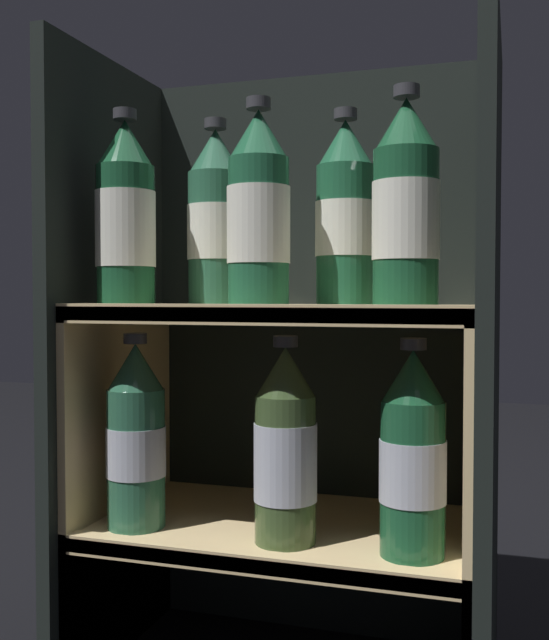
{
  "coord_description": "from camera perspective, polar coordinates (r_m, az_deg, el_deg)",
  "views": [
    {
      "loc": [
        0.3,
        -0.83,
        0.53
      ],
      "look_at": [
        0.0,
        0.11,
        0.5
      ],
      "focal_mm": 42.0,
      "sensor_mm": 36.0,
      "label": 1
    }
  ],
  "objects": [
    {
      "name": "bottle_upper_front_0",
      "position": [
        1.03,
        -11.29,
        7.59
      ],
      "size": [
        0.08,
        0.08,
        0.26
      ],
      "color": "#194C2D",
      "rests_on": "shelf_upper"
    },
    {
      "name": "bottle_upper_front_2",
      "position": [
        0.92,
        9.98,
        8.36
      ],
      "size": [
        0.08,
        0.08,
        0.26
      ],
      "color": "#194C2D",
      "rests_on": "shelf_upper"
    },
    {
      "name": "fridge_side_left",
      "position": [
        1.14,
        -12.38,
        -2.89
      ],
      "size": [
        0.02,
        0.35,
        0.88
      ],
      "primitive_type": "cube",
      "color": "black",
      "rests_on": "ground_plane"
    },
    {
      "name": "bottle_upper_back_1",
      "position": [
        1.02,
        5.41,
        7.78
      ],
      "size": [
        0.08,
        0.08,
        0.26
      ],
      "color": "#1E5638",
      "rests_on": "shelf_upper"
    },
    {
      "name": "shelf_lower",
      "position": [
        1.08,
        0.62,
        -17.42
      ],
      "size": [
        0.52,
        0.31,
        0.22
      ],
      "color": "#DBBC84",
      "rests_on": "ground_plane"
    },
    {
      "name": "bottle_lower_front_0",
      "position": [
        1.04,
        -10.51,
        -8.94
      ],
      "size": [
        0.08,
        0.08,
        0.26
      ],
      "color": "#285B42",
      "rests_on": "shelf_lower"
    },
    {
      "name": "bottle_upper_back_0",
      "position": [
        1.07,
        -4.51,
        7.47
      ],
      "size": [
        0.08,
        0.08,
        0.26
      ],
      "color": "#285B42",
      "rests_on": "shelf_upper"
    },
    {
      "name": "shelf_upper",
      "position": [
        1.04,
        0.67,
        -7.08
      ],
      "size": [
        0.52,
        0.31,
        0.52
      ],
      "color": "#DBBC84",
      "rests_on": "ground_plane"
    },
    {
      "name": "fridge_side_right",
      "position": [
        0.99,
        16.02,
        -3.66
      ],
      "size": [
        0.02,
        0.35,
        0.88
      ],
      "primitive_type": "cube",
      "color": "black",
      "rests_on": "ground_plane"
    },
    {
      "name": "bottle_upper_front_1",
      "position": [
        0.96,
        -1.22,
        8.09
      ],
      "size": [
        0.08,
        0.08,
        0.26
      ],
      "color": "#1E5638",
      "rests_on": "shelf_upper"
    },
    {
      "name": "fridge_back_wall",
      "position": [
        1.19,
        3.07,
        -2.65
      ],
      "size": [
        0.56,
        0.02,
        0.88
      ],
      "primitive_type": "cube",
      "color": "black",
      "rests_on": "ground_plane"
    },
    {
      "name": "bottle_lower_front_2",
      "position": [
        0.93,
        10.49,
        -10.3
      ],
      "size": [
        0.08,
        0.08,
        0.26
      ],
      "color": "#194C2D",
      "rests_on": "shelf_lower"
    },
    {
      "name": "bottle_lower_front_1",
      "position": [
        0.96,
        0.84,
        -9.91
      ],
      "size": [
        0.08,
        0.08,
        0.26
      ],
      "color": "#384C28",
      "rests_on": "shelf_lower"
    }
  ]
}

